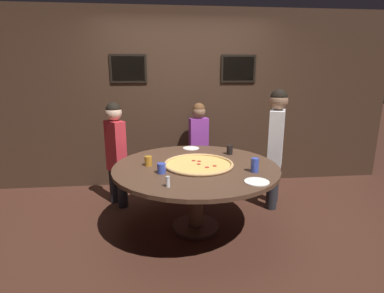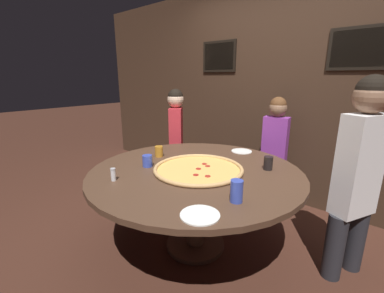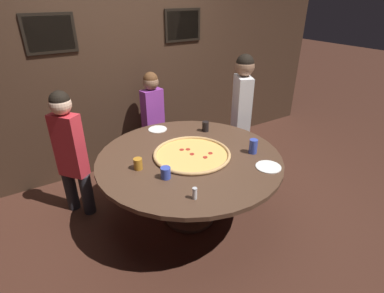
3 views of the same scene
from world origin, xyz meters
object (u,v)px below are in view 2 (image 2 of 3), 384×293
object	(u,v)px
drink_cup_near_right	(159,151)
diner_centre_back	(275,147)
condiment_shaker	(113,174)
drink_cup_far_left	(147,161)
drink_cup_far_right	(268,163)
diner_far_left	(176,136)
white_plate_beside_cup	(242,151)
giant_pizza	(198,169)
dining_table	(196,182)
white_plate_far_back	(200,215)
diner_side_left	(358,170)
drink_cup_beside_pizza	(237,191)

from	to	relation	value
drink_cup_near_right	diner_centre_back	size ratio (longest dim) A/B	0.08
condiment_shaker	drink_cup_far_left	bearing A→B (deg)	98.01
drink_cup_far_right	drink_cup_near_right	size ratio (longest dim) A/B	1.10
diner_far_left	drink_cup_far_left	bearing A→B (deg)	173.23
white_plate_beside_cup	condiment_shaker	distance (m)	1.34
drink_cup_far_right	giant_pizza	bearing A→B (deg)	-136.96
drink_cup_far_right	diner_centre_back	bearing A→B (deg)	109.58
giant_pizza	diner_far_left	xyz separation A→B (m)	(-0.97, 0.74, 0.01)
diner_centre_back	white_plate_beside_cup	bearing A→B (deg)	62.15
drink_cup_far_right	condiment_shaker	bearing A→B (deg)	-128.28
drink_cup_near_right	condiment_shaker	distance (m)	0.66
dining_table	diner_centre_back	xyz separation A→B (m)	(0.18, 1.18, 0.10)
white_plate_far_back	white_plate_beside_cup	world-z (taller)	same
white_plate_beside_cup	diner_side_left	world-z (taller)	diner_side_left
giant_pizza	condiment_shaker	size ratio (longest dim) A/B	7.68
giant_pizza	white_plate_far_back	xyz separation A→B (m)	(0.46, -0.54, -0.01)
drink_cup_near_right	white_plate_far_back	xyz separation A→B (m)	(0.99, -0.60, -0.05)
drink_cup_beside_pizza	white_plate_far_back	size ratio (longest dim) A/B	0.62
drink_cup_beside_pizza	drink_cup_near_right	distance (m)	1.11
drink_cup_far_left	drink_cup_far_right	bearing A→B (deg)	36.43
white_plate_far_back	white_plate_beside_cup	xyz separation A→B (m)	(-0.47, 1.27, 0.00)
drink_cup_far_left	white_plate_far_back	size ratio (longest dim) A/B	0.44
diner_centre_back	giant_pizza	bearing A→B (deg)	74.05
drink_cup_far_left	drink_cup_beside_pizza	bearing A→B (deg)	-3.71
drink_cup_near_right	diner_far_left	xyz separation A→B (m)	(-0.43, 0.69, -0.03)
drink_cup_far_left	diner_far_left	size ratio (longest dim) A/B	0.07
giant_pizza	white_plate_beside_cup	xyz separation A→B (m)	(-0.01, 0.72, -0.01)
white_plate_far_back	giant_pizza	bearing A→B (deg)	130.33
drink_cup_beside_pizza	drink_cup_far_left	size ratio (longest dim) A/B	1.41
dining_table	diner_far_left	size ratio (longest dim) A/B	1.31
drink_cup_beside_pizza	drink_cup_far_left	world-z (taller)	drink_cup_beside_pizza
white_plate_far_back	diner_side_left	size ratio (longest dim) A/B	0.15
white_plate_beside_cup	diner_side_left	distance (m)	1.08
drink_cup_near_right	diner_side_left	xyz separation A→B (m)	(1.58, 0.46, 0.06)
dining_table	white_plate_beside_cup	distance (m)	0.73
giant_pizza	drink_cup_far_right	size ratio (longest dim) A/B	6.58
dining_table	condiment_shaker	xyz separation A→B (m)	(-0.31, -0.58, 0.16)
dining_table	white_plate_far_back	xyz separation A→B (m)	(0.49, -0.55, 0.12)
drink_cup_near_right	drink_cup_far_left	distance (m)	0.29
condiment_shaker	drink_cup_beside_pizza	bearing A→B (deg)	19.58
drink_cup_beside_pizza	diner_centre_back	xyz separation A→B (m)	(-0.38, 1.45, -0.08)
drink_cup_beside_pizza	diner_far_left	size ratio (longest dim) A/B	0.11
white_plate_far_back	dining_table	bearing A→B (deg)	131.83
giant_pizza	drink_cup_far_right	xyz separation A→B (m)	(0.43, 0.40, 0.04)
drink_cup_far_right	condiment_shaker	distance (m)	1.24
drink_cup_far_left	drink_cup_near_right	bearing A→B (deg)	118.11
diner_side_left	diner_far_left	xyz separation A→B (m)	(-2.01, 0.22, -0.09)
drink_cup_far_left	diner_side_left	distance (m)	1.61
drink_cup_beside_pizza	diner_centre_back	world-z (taller)	diner_centre_back
diner_side_left	drink_cup_far_right	bearing A→B (deg)	-54.24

